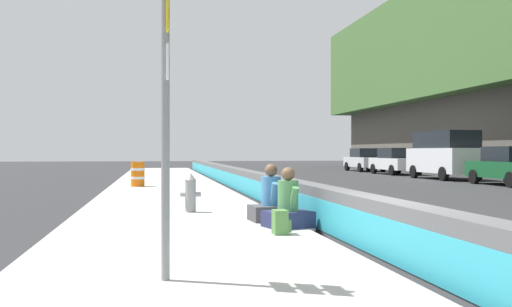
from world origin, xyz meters
TOP-DOWN VIEW (x-y plane):
  - ground_plane at (0.00, 0.00)m, footprint 160.00×160.00m
  - sidewalk_strip at (0.00, 2.65)m, footprint 80.00×4.40m
  - jersey_barrier at (0.00, 0.00)m, footprint 76.00×0.45m
  - route_sign_post at (-1.41, 3.00)m, footprint 0.44×0.09m
  - fire_hydrant at (5.48, 2.33)m, footprint 0.26×0.46m
  - seated_person_foreground at (2.56, 0.76)m, footprint 0.84×0.93m
  - seated_person_middle at (3.57, 0.87)m, footprint 0.75×0.86m
  - backpack at (1.72, 1.08)m, footprint 0.32×0.28m
  - construction_barrel at (15.35, 3.76)m, footprint 0.54×0.54m
  - parked_car_fourth at (15.55, -12.21)m, footprint 4.52×2.00m
  - parked_car_midline at (21.25, -12.12)m, footprint 5.13×2.17m
  - parked_car_far at (27.74, -12.14)m, footprint 4.55×2.05m
  - parked_car_farther at (33.82, -12.34)m, footprint 4.51×1.96m

SIDE VIEW (x-z plane):
  - ground_plane at x=0.00m, z-range 0.00..0.00m
  - sidewalk_strip at x=0.00m, z-range 0.00..0.14m
  - backpack at x=1.72m, z-range 0.13..0.53m
  - jersey_barrier at x=0.00m, z-range 0.00..0.85m
  - seated_person_foreground at x=2.56m, z-range -0.06..1.02m
  - seated_person_middle at x=3.57m, z-range -0.07..1.05m
  - fire_hydrant at x=5.48m, z-range 0.15..1.03m
  - construction_barrel at x=15.35m, z-range 0.14..1.09m
  - parked_car_fourth at x=15.55m, z-range 0.01..1.72m
  - parked_car_far at x=27.74m, z-range 0.01..1.72m
  - parked_car_farther at x=33.82m, z-range 0.01..1.72m
  - parked_car_midline at x=21.25m, z-range 0.07..2.63m
  - route_sign_post at x=-1.41m, z-range 0.43..4.03m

